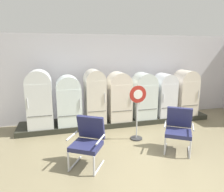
{
  "coord_description": "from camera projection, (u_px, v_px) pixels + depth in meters",
  "views": [
    {
      "loc": [
        -1.88,
        -3.2,
        2.38
      ],
      "look_at": [
        -0.27,
        2.75,
        0.97
      ],
      "focal_mm": 33.72,
      "sensor_mm": 36.0,
      "label": 1
    }
  ],
  "objects": [
    {
      "name": "refrigerator_3",
      "position": [
        119.0,
        95.0,
        6.54
      ],
      "size": [
        0.69,
        0.66,
        1.51
      ],
      "color": "silver",
      "rests_on": "display_plinth"
    },
    {
      "name": "refrigerator_2",
      "position": [
        95.0,
        94.0,
        6.36
      ],
      "size": [
        0.58,
        0.72,
        1.61
      ],
      "color": "silver",
      "rests_on": "display_plinth"
    },
    {
      "name": "back_wall",
      "position": [
        113.0,
        77.0,
        7.15
      ],
      "size": [
        11.76,
        0.12,
        2.82
      ],
      "color": "silver",
      "rests_on": "ground"
    },
    {
      "name": "display_plinth",
      "position": [
        118.0,
        120.0,
        6.85
      ],
      "size": [
        6.1,
        0.95,
        0.16
      ],
      "primitive_type": "cube",
      "color": "#2C2D24",
      "rests_on": "ground"
    },
    {
      "name": "sign_stand",
      "position": [
        137.0,
        114.0,
        5.48
      ],
      "size": [
        0.45,
        0.32,
        1.46
      ],
      "color": "#2D2D30",
      "rests_on": "ground"
    },
    {
      "name": "refrigerator_4",
      "position": [
        144.0,
        94.0,
        6.76
      ],
      "size": [
        0.7,
        0.65,
        1.47
      ],
      "color": "silver",
      "rests_on": "display_plinth"
    },
    {
      "name": "armchair_left",
      "position": [
        88.0,
        139.0,
        4.3
      ],
      "size": [
        0.84,
        0.86,
        1.01
      ],
      "color": "silver",
      "rests_on": "ground"
    },
    {
      "name": "armchair_right",
      "position": [
        179.0,
        127.0,
        4.94
      ],
      "size": [
        0.84,
        0.86,
        1.01
      ],
      "color": "silver",
      "rests_on": "ground"
    },
    {
      "name": "ground",
      "position": [
        163.0,
        177.0,
        4.03
      ],
      "size": [
        12.0,
        10.0,
        0.05
      ],
      "primitive_type": "cube",
      "color": "#7F7556"
    },
    {
      "name": "refrigerator_1",
      "position": [
        69.0,
        99.0,
        6.16
      ],
      "size": [
        0.7,
        0.67,
        1.45
      ],
      "color": "white",
      "rests_on": "display_plinth"
    },
    {
      "name": "refrigerator_0",
      "position": [
        39.0,
        97.0,
        5.94
      ],
      "size": [
        0.7,
        0.68,
        1.64
      ],
      "color": "silver",
      "rests_on": "display_plinth"
    },
    {
      "name": "refrigerator_6",
      "position": [
        185.0,
        91.0,
        7.16
      ],
      "size": [
        0.66,
        0.69,
        1.51
      ],
      "color": "silver",
      "rests_on": "display_plinth"
    },
    {
      "name": "refrigerator_5",
      "position": [
        165.0,
        94.0,
        6.98
      ],
      "size": [
        0.59,
        0.7,
        1.42
      ],
      "color": "white",
      "rests_on": "display_plinth"
    }
  ]
}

